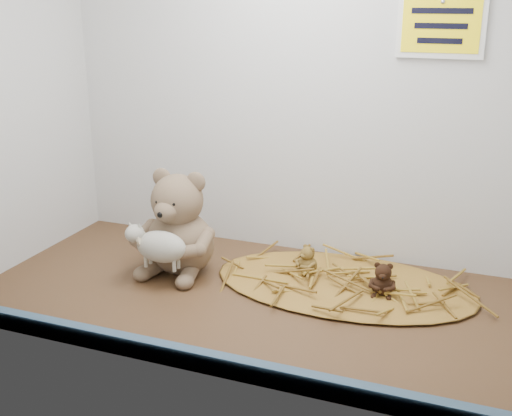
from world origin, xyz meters
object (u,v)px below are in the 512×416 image
at_px(toy_lamb, 161,247).
at_px(mini_teddy_tan, 308,258).
at_px(main_teddy, 179,222).
at_px(mini_teddy_brown, 383,278).

height_order(toy_lamb, mini_teddy_tan, toy_lamb).
height_order(main_teddy, toy_lamb, main_teddy).
distance_m(main_teddy, toy_lamb, 0.09).
bearing_deg(mini_teddy_tan, toy_lamb, -115.71).
relative_size(toy_lamb, mini_teddy_brown, 2.12).
height_order(mini_teddy_tan, mini_teddy_brown, mini_teddy_brown).
distance_m(toy_lamb, mini_teddy_tan, 0.33).
xyz_separation_m(mini_teddy_tan, mini_teddy_brown, (0.18, -0.05, 0.00)).
relative_size(toy_lamb, mini_teddy_tan, 2.36).
bearing_deg(toy_lamb, mini_teddy_tan, 29.97).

